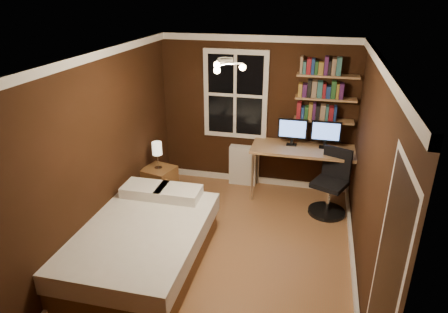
% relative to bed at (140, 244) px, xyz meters
% --- Properties ---
extents(floor, '(4.20, 4.20, 0.00)m').
position_rel_bed_xyz_m(floor, '(0.96, 0.50, -0.30)').
color(floor, '#96603C').
rests_on(floor, ground).
extents(wall_back, '(3.20, 0.04, 2.50)m').
position_rel_bed_xyz_m(wall_back, '(0.96, 2.60, 0.95)').
color(wall_back, black).
rests_on(wall_back, ground).
extents(wall_left, '(0.04, 4.20, 2.50)m').
position_rel_bed_xyz_m(wall_left, '(-0.64, 0.50, 0.95)').
color(wall_left, black).
rests_on(wall_left, ground).
extents(wall_right, '(0.04, 4.20, 2.50)m').
position_rel_bed_xyz_m(wall_right, '(2.56, 0.50, 0.95)').
color(wall_right, black).
rests_on(wall_right, ground).
extents(ceiling, '(3.20, 4.20, 0.02)m').
position_rel_bed_xyz_m(ceiling, '(0.96, 0.50, 2.20)').
color(ceiling, white).
rests_on(ceiling, wall_back).
extents(window, '(1.06, 0.06, 1.46)m').
position_rel_bed_xyz_m(window, '(0.61, 2.56, 1.25)').
color(window, white).
rests_on(window, wall_back).
extents(door, '(0.03, 0.82, 2.05)m').
position_rel_bed_xyz_m(door, '(2.55, -1.05, 0.73)').
color(door, black).
rests_on(door, ground).
extents(ceiling_fixture, '(0.44, 0.44, 0.18)m').
position_rel_bed_xyz_m(ceiling_fixture, '(0.96, 0.40, 2.10)').
color(ceiling_fixture, beige).
rests_on(ceiling_fixture, ceiling).
extents(bookshelf_lower, '(0.92, 0.22, 0.03)m').
position_rel_bed_xyz_m(bookshelf_lower, '(2.04, 2.48, 0.95)').
color(bookshelf_lower, tan).
rests_on(bookshelf_lower, wall_back).
extents(books_row_lower, '(0.60, 0.16, 0.23)m').
position_rel_bed_xyz_m(books_row_lower, '(2.04, 2.48, 1.08)').
color(books_row_lower, maroon).
rests_on(books_row_lower, bookshelf_lower).
extents(bookshelf_middle, '(0.92, 0.22, 0.03)m').
position_rel_bed_xyz_m(bookshelf_middle, '(2.04, 2.48, 1.30)').
color(bookshelf_middle, tan).
rests_on(bookshelf_middle, wall_back).
extents(books_row_middle, '(0.60, 0.16, 0.23)m').
position_rel_bed_xyz_m(books_row_middle, '(2.04, 2.48, 1.43)').
color(books_row_middle, navy).
rests_on(books_row_middle, bookshelf_middle).
extents(bookshelf_upper, '(0.92, 0.22, 0.03)m').
position_rel_bed_xyz_m(bookshelf_upper, '(2.04, 2.48, 1.65)').
color(bookshelf_upper, tan).
rests_on(bookshelf_upper, wall_back).
extents(books_row_upper, '(0.60, 0.16, 0.23)m').
position_rel_bed_xyz_m(books_row_upper, '(2.04, 2.48, 1.78)').
color(books_row_upper, '#265A29').
rests_on(books_row_upper, bookshelf_upper).
extents(bed, '(1.50, 2.07, 0.70)m').
position_rel_bed_xyz_m(bed, '(0.00, 0.00, 0.00)').
color(bed, brown).
rests_on(bed, ground).
extents(nightstand, '(0.54, 0.54, 0.56)m').
position_rel_bed_xyz_m(nightstand, '(-0.40, 1.58, -0.02)').
color(nightstand, brown).
rests_on(nightstand, ground).
extents(bedside_lamp, '(0.15, 0.15, 0.44)m').
position_rel_bed_xyz_m(bedside_lamp, '(-0.40, 1.58, 0.48)').
color(bedside_lamp, beige).
rests_on(bedside_lamp, nightstand).
extents(radiator, '(0.46, 0.16, 0.69)m').
position_rel_bed_xyz_m(radiator, '(0.78, 2.48, 0.05)').
color(radiator, white).
rests_on(radiator, ground).
extents(desk, '(1.79, 0.67, 0.85)m').
position_rel_bed_xyz_m(desk, '(1.87, 2.24, 0.49)').
color(desk, tan).
rests_on(desk, ground).
extents(monitor_left, '(0.46, 0.12, 0.43)m').
position_rel_bed_xyz_m(monitor_left, '(1.59, 2.33, 0.77)').
color(monitor_left, black).
rests_on(monitor_left, desk).
extents(monitor_right, '(0.46, 0.12, 0.43)m').
position_rel_bed_xyz_m(monitor_right, '(2.10, 2.33, 0.77)').
color(monitor_right, black).
rests_on(monitor_right, desk).
extents(desk_lamp, '(0.14, 0.32, 0.44)m').
position_rel_bed_xyz_m(desk_lamp, '(2.67, 2.04, 0.77)').
color(desk_lamp, silver).
rests_on(desk_lamp, desk).
extents(office_chair, '(0.59, 0.59, 1.01)m').
position_rel_bed_xyz_m(office_chair, '(2.23, 1.84, 0.08)').
color(office_chair, black).
rests_on(office_chair, ground).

